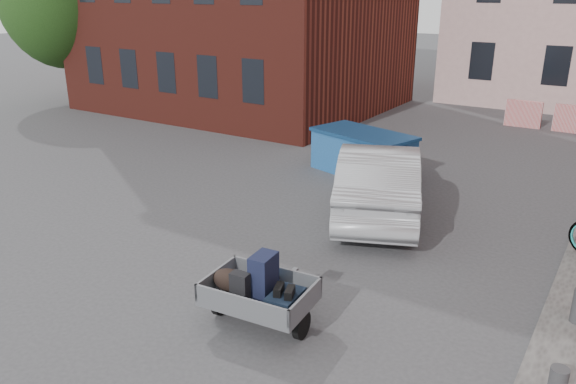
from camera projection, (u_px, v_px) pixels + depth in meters
The scene contains 6 objects.
ground at pixel (222, 263), 10.73m from camera, with size 120.00×120.00×0.00m, color #38383A.
far_building at pixel (192, 5), 36.93m from camera, with size 6.00×6.00×8.00m, color maroon.
barriers at pixel (573, 119), 20.33m from camera, with size 4.70×0.18×1.00m.
trailer at pixel (259, 291), 8.53m from camera, with size 1.69×1.87×1.20m.
dumpster at pixel (363, 153), 15.76m from camera, with size 3.16×2.24×1.20m.
silver_car at pixel (379, 179), 12.91m from camera, with size 1.73×4.96×1.63m, color #A6A8AD.
Camera 1 is at (6.25, -7.44, 4.92)m, focal length 35.00 mm.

